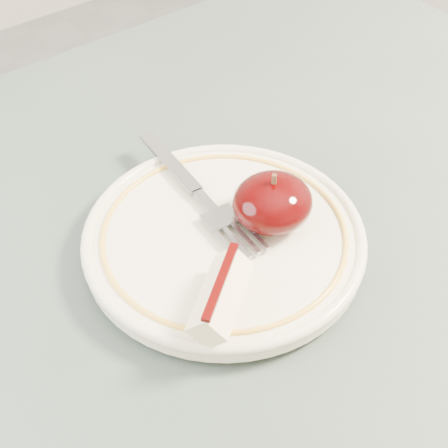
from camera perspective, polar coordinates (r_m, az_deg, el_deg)
table at (r=0.53m, az=8.55°, el=-13.98°), size 0.90×0.90×0.75m
plate at (r=0.48m, az=-0.00°, el=-1.18°), size 0.22×0.22×0.02m
apple_half at (r=0.48m, az=4.45°, el=2.00°), size 0.06×0.06×0.05m
apple_wedge at (r=0.42m, az=-0.28°, el=-6.54°), size 0.07×0.06×0.03m
fork at (r=0.51m, az=-2.41°, el=2.87°), size 0.04×0.17×0.00m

